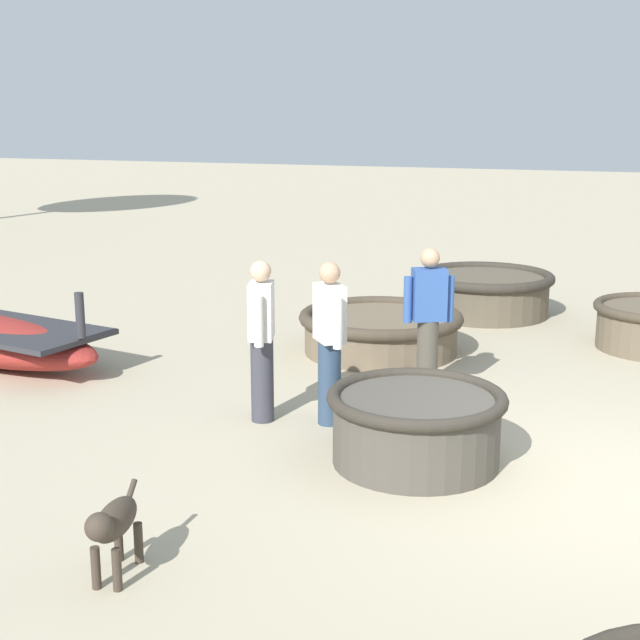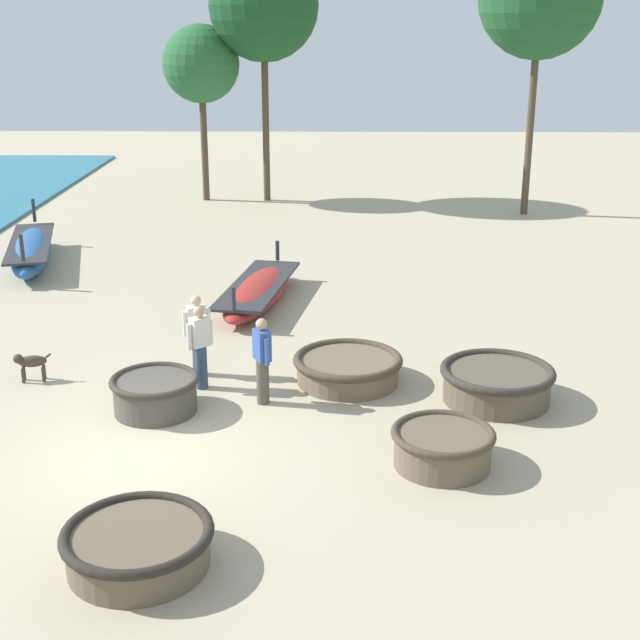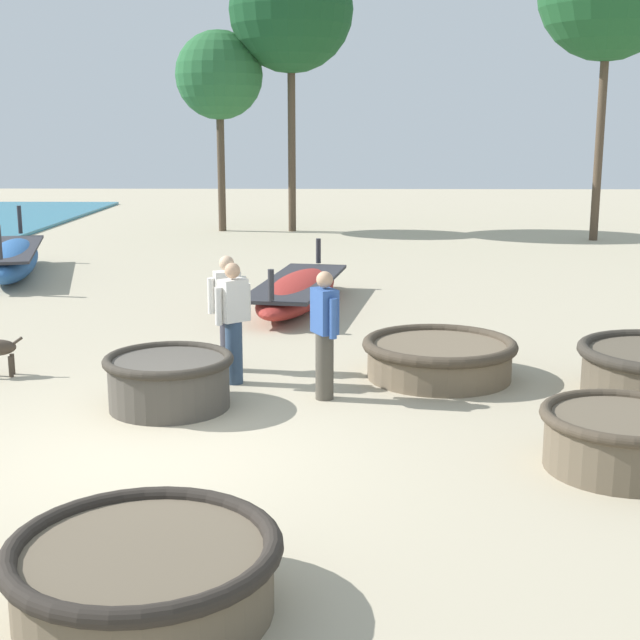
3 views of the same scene
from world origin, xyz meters
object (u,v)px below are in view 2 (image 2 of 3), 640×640
at_px(coracle_weathered, 138,545).
at_px(coracle_beside_post, 348,368).
at_px(coracle_front_left, 443,446).
at_px(long_boat_white_hull, 258,291).
at_px(fisherman_standing_left, 200,345).
at_px(fisherman_crouching, 262,359).
at_px(long_boat_green_hull, 31,251).
at_px(dog, 30,362).
at_px(coracle_upturned, 155,393).
at_px(tree_tall_back, 201,65).
at_px(fisherman_hauling, 197,333).
at_px(tree_leftmost, 263,6).
at_px(coracle_tilted, 497,382).

xyz_separation_m(coracle_weathered, coracle_beside_post, (2.65, 5.86, -0.01)).
xyz_separation_m(coracle_front_left, long_boat_white_hull, (-3.45, 7.90, -0.02)).
distance_m(fisherman_standing_left, fisherman_crouching, 1.34).
distance_m(long_boat_green_hull, dog, 8.49).
relative_size(coracle_upturned, tree_tall_back, 0.25).
bearing_deg(fisherman_standing_left, fisherman_hauling, 103.25).
height_order(coracle_beside_post, long_boat_white_hull, long_boat_white_hull).
xyz_separation_m(coracle_front_left, fisherman_standing_left, (-4.06, 2.88, 0.52)).
relative_size(coracle_upturned, tree_leftmost, 0.18).
bearing_deg(coracle_upturned, coracle_tilted, 5.33).
xyz_separation_m(coracle_beside_post, fisherman_standing_left, (-2.67, -0.31, 0.55)).
xyz_separation_m(coracle_front_left, fisherman_crouching, (-2.89, 2.23, 0.52)).
xyz_separation_m(coracle_beside_post, dog, (-5.88, -0.05, 0.09)).
bearing_deg(dog, fisherman_hauling, 6.88).
xyz_separation_m(long_boat_green_hull, tree_tall_back, (3.52, 9.02, 4.39)).
bearing_deg(long_boat_green_hull, coracle_tilted, -38.38).
bearing_deg(coracle_upturned, long_boat_white_hull, 78.28).
xyz_separation_m(coracle_tilted, tree_tall_back, (-7.60, 17.83, 4.44)).
bearing_deg(fisherman_crouching, long_boat_green_hull, 127.95).
distance_m(dog, tree_tall_back, 17.68).
relative_size(coracle_weathered, long_boat_green_hull, 0.38).
relative_size(coracle_front_left, coracle_upturned, 1.04).
xyz_separation_m(long_boat_white_hull, tree_leftmost, (-0.69, 12.31, 6.43)).
xyz_separation_m(coracle_upturned, tree_leftmost, (0.56, 18.35, 6.39)).
relative_size(coracle_weathered, dog, 2.79).
xyz_separation_m(coracle_tilted, fisherman_standing_left, (-5.28, 0.47, 0.49)).
bearing_deg(long_boat_green_hull, fisherman_standing_left, -54.97).
xyz_separation_m(fisherman_hauling, tree_tall_back, (-2.18, 16.72, 3.95)).
bearing_deg(tree_leftmost, long_boat_green_hull, -122.61).
distance_m(fisherman_standing_left, tree_tall_back, 17.95).
relative_size(coracle_weathered, coracle_front_left, 1.20).
relative_size(coracle_front_left, tree_leftmost, 0.18).
height_order(fisherman_hauling, dog, fisherman_hauling).
xyz_separation_m(coracle_upturned, fisherman_standing_left, (0.65, 1.03, 0.49)).
xyz_separation_m(coracle_tilted, tree_leftmost, (-5.37, 17.80, 6.39)).
height_order(long_boat_green_hull, tree_tall_back, tree_tall_back).
bearing_deg(coracle_tilted, coracle_weathered, -136.03).
bearing_deg(long_boat_green_hull, fisherman_hauling, -53.53).
height_order(coracle_weathered, long_boat_green_hull, long_boat_green_hull).
xyz_separation_m(long_boat_green_hull, long_boat_white_hull, (6.45, -3.32, -0.10)).
bearing_deg(coracle_front_left, coracle_upturned, 158.47).
bearing_deg(fisherman_standing_left, coracle_front_left, -35.40).
bearing_deg(fisherman_hauling, coracle_front_left, -39.89).
bearing_deg(fisherman_hauling, dog, -173.12).
bearing_deg(fisherman_hauling, fisherman_standing_left, -76.75).
distance_m(fisherman_hauling, tree_leftmost, 17.70).
relative_size(coracle_weathered, coracle_tilted, 0.94).
relative_size(coracle_beside_post, long_boat_white_hull, 0.44).
relative_size(coracle_weathered, coracle_beside_post, 0.93).
bearing_deg(tree_tall_back, tree_leftmost, -0.77).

